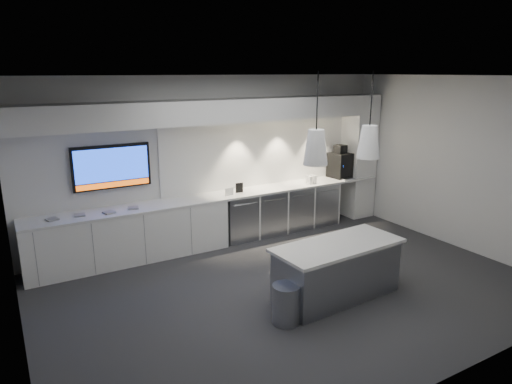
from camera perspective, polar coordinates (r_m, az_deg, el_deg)
floor at (r=6.84m, az=4.49°, el=-11.77°), size 7.00×7.00×0.00m
ceiling at (r=6.12m, az=5.07°, el=14.22°), size 7.00×7.00×0.00m
wall_back at (r=8.44m, az=-4.97°, el=4.14°), size 7.00×0.00×7.00m
wall_front at (r=4.59m, az=22.92°, el=-6.27°), size 7.00×0.00×7.00m
wall_left at (r=5.25m, az=-28.57°, el=-4.33°), size 0.00×7.00×7.00m
wall_right at (r=8.76m, az=23.96°, el=3.30°), size 0.00×7.00×7.00m
back_counter at (r=8.29m, az=-3.92°, el=-0.43°), size 6.80×0.65×0.04m
left_base_cabinets at (r=7.86m, az=-15.43°, el=-5.28°), size 3.30×0.63×0.86m
fridge_unit_a at (r=8.53m, az=-2.36°, el=-3.16°), size 0.60×0.61×0.85m
fridge_unit_b at (r=8.83m, az=1.27°, el=-2.52°), size 0.60×0.61×0.85m
fridge_unit_c at (r=9.16m, az=4.64°, el=-1.93°), size 0.60×0.61×0.85m
fridge_unit_d at (r=9.52m, az=7.76°, el=-1.36°), size 0.60×0.61×0.85m
backsplash at (r=8.98m, az=2.04°, el=5.16°), size 4.60×0.03×1.30m
soffit at (r=8.05m, az=-4.19°, el=10.10°), size 6.90×0.60×0.40m
column at (r=10.01m, az=12.67°, el=4.36°), size 0.55×0.55×2.60m
wall_tv at (r=7.78m, az=-17.59°, el=3.02°), size 1.25×0.07×0.72m
island at (r=6.50m, az=10.09°, el=-9.58°), size 1.90×0.90×0.79m
bin at (r=5.87m, az=3.80°, el=-13.77°), size 0.47×0.47×0.50m
coffee_machine at (r=9.70m, az=10.44°, el=3.44°), size 0.42×0.57×0.69m
sign_black at (r=8.38m, az=-2.10°, el=0.54°), size 0.14×0.04×0.18m
sign_white at (r=8.20m, az=-3.36°, el=0.06°), size 0.18×0.06×0.14m
cup_cluster at (r=9.13m, az=6.88°, el=1.57°), size 0.19×0.19×0.16m
tray_a at (r=7.50m, az=-24.13°, el=-3.13°), size 0.20×0.20×0.02m
tray_b at (r=7.56m, az=-21.18°, el=-2.70°), size 0.18×0.18×0.02m
tray_c at (r=7.54m, az=-17.90°, el=-2.44°), size 0.20×0.20×0.02m
tray_d at (r=7.67m, az=-15.10°, el=-1.93°), size 0.19×0.19×0.02m
pendant_left at (r=5.72m, az=7.48°, el=5.59°), size 0.31×0.31×1.14m
pendant_right at (r=6.30m, az=13.92°, el=6.12°), size 0.31×0.31×1.14m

